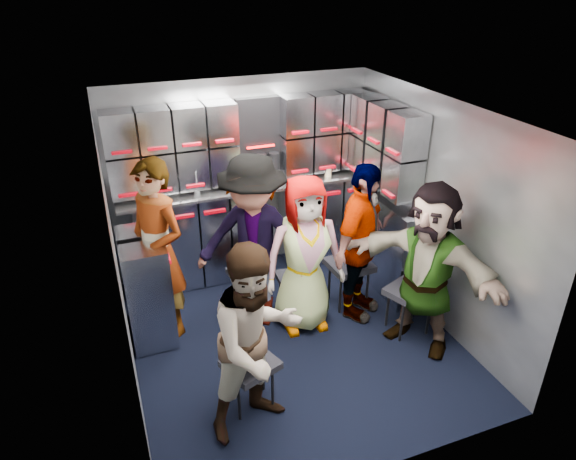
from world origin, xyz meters
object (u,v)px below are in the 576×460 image
object	(u,v)px
jump_seat_center	(297,280)
attendant_arc_c	(304,255)
jump_seat_mid_left	(250,275)
attendant_standing	(158,251)
attendant_arc_d	(360,243)
attendant_arc_e	(427,268)
jump_seat_near_left	(251,367)
jump_seat_mid_right	(349,267)
attendant_arc_a	(257,342)
jump_seat_near_right	(410,294)
attendant_arc_b	(254,243)

from	to	relation	value
jump_seat_center	attendant_arc_c	distance (m)	0.42
jump_seat_mid_left	attendant_arc_c	bearing A→B (deg)	-45.31
jump_seat_mid_left	attendant_standing	bearing A→B (deg)	-178.12
attendant_arc_d	attendant_arc_e	size ratio (longest dim) A/B	1.00
jump_seat_near_left	attendant_arc_e	world-z (taller)	attendant_arc_e
attendant_standing	jump_seat_mid_right	bearing A→B (deg)	48.40
jump_seat_mid_left	attendant_arc_d	world-z (taller)	attendant_arc_d
jump_seat_near_left	attendant_arc_a	xyz separation A→B (m)	(0.00, -0.18, 0.38)
jump_seat_near_right	attendant_arc_e	world-z (taller)	attendant_arc_e
attendant_arc_d	attendant_standing	bearing A→B (deg)	128.45
attendant_arc_a	attendant_arc_d	size ratio (longest dim) A/B	0.97
jump_seat_near_left	attendant_arc_b	size ratio (longest dim) A/B	0.27
jump_seat_near_left	attendant_arc_b	bearing A→B (deg)	70.47
attendant_arc_e	attendant_arc_a	bearing A→B (deg)	-107.23
jump_seat_center	attendant_arc_e	bearing A→B (deg)	-42.78
attendant_arc_b	jump_seat_near_right	bearing A→B (deg)	6.03
attendant_arc_c	attendant_arc_e	world-z (taller)	attendant_arc_e
attendant_arc_e	attendant_standing	bearing A→B (deg)	-145.34
attendant_standing	attendant_arc_d	xyz separation A→B (m)	(1.78, -0.41, -0.06)
jump_seat_near_left	attendant_arc_b	xyz separation A→B (m)	(0.37, 1.03, 0.46)
jump_seat_mid_right	attendant_arc_b	xyz separation A→B (m)	(-0.95, 0.07, 0.41)
attendant_arc_c	attendant_arc_e	distance (m)	1.07
jump_seat_near_left	attendant_arc_e	xyz separation A→B (m)	(1.64, 0.19, 0.40)
jump_seat_center	jump_seat_mid_right	world-z (taller)	jump_seat_mid_right
attendant_arc_b	attendant_arc_e	xyz separation A→B (m)	(1.27, -0.85, -0.06)
attendant_standing	attendant_arc_c	size ratio (longest dim) A/B	1.12
attendant_arc_a	jump_seat_center	bearing A→B (deg)	40.95
jump_seat_near_right	attendant_arc_e	xyz separation A→B (m)	(-0.00, -0.18, 0.37)
attendant_standing	attendant_arc_b	world-z (taller)	attendant_standing
jump_seat_center	attendant_standing	xyz separation A→B (m)	(-1.23, 0.20, 0.47)
jump_seat_near_right	attendant_standing	world-z (taller)	attendant_standing
attendant_standing	jump_seat_mid_left	bearing A→B (deg)	57.55
jump_seat_mid_left	attendant_arc_d	xyz separation A→B (m)	(0.95, -0.43, 0.39)
attendant_arc_a	attendant_standing	bearing A→B (deg)	92.97
attendant_arc_e	jump_seat_mid_left	bearing A→B (deg)	-158.87
jump_seat_mid_left	attendant_arc_a	xyz separation A→B (m)	(-0.37, -1.39, 0.37)
jump_seat_near_left	attendant_standing	bearing A→B (deg)	111.32
jump_seat_center	attendant_arc_c	world-z (taller)	attendant_arc_c
attendant_standing	attendant_arc_a	xyz separation A→B (m)	(0.46, -1.37, -0.09)
jump_seat_near_right	attendant_arc_c	size ratio (longest dim) A/B	0.33
jump_seat_mid_right	attendant_arc_a	world-z (taller)	attendant_arc_a
attendant_arc_a	attendant_arc_b	bearing A→B (deg)	57.43
jump_seat_mid_left	jump_seat_mid_right	world-z (taller)	jump_seat_mid_right
jump_seat_center	jump_seat_mid_right	xyz separation A→B (m)	(0.55, -0.03, 0.05)
jump_seat_near_right	attendant_arc_e	bearing A→B (deg)	-90.00
jump_seat_center	attendant_arc_c	size ratio (longest dim) A/B	0.28
attendant_arc_a	attendant_arc_b	xyz separation A→B (m)	(0.37, 1.21, 0.08)
attendant_arc_c	attendant_arc_b	bearing A→B (deg)	154.76
jump_seat_near_left	attendant_arc_c	distance (m)	1.18
jump_seat_near_right	attendant_arc_a	distance (m)	1.76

